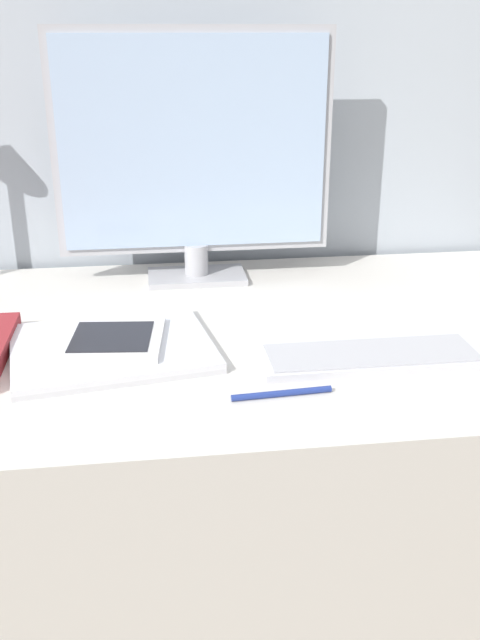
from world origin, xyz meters
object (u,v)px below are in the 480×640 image
monitor (194,154)px  pen (282,393)px  ereader (112,339)px  keyboard (371,356)px  laptop (112,348)px

monitor → pen: bearing=-81.2°
monitor → ereader: (-0.15, -0.33, -0.22)m
pen → keyboard: bearing=31.7°
pen → ereader: bearing=143.1°
laptop → monitor: bearing=64.9°
laptop → pen: (0.23, -0.17, -0.00)m
monitor → laptop: monitor is taller
keyboard → pen: size_ratio=2.41×
laptop → ereader: ereader is taller
monitor → laptop: bearing=-115.1°
keyboard → laptop: (-0.39, 0.08, 0.00)m
laptop → pen: size_ratio=2.39×
monitor → ereader: bearing=-115.1°
monitor → keyboard: monitor is taller
monitor → pen: (0.08, -0.50, -0.24)m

